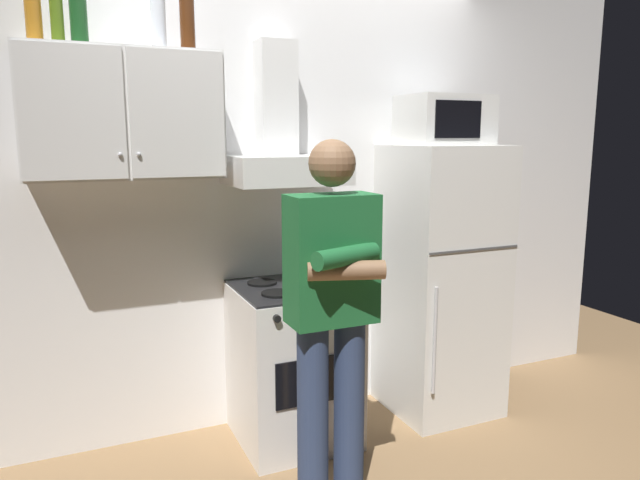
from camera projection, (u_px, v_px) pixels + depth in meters
ground_plane at (320, 456)px, 3.09m from camera, size 7.00×7.00×0.00m
back_wall_tiled at (278, 189)px, 3.39m from camera, size 4.80×0.10×2.70m
upper_cabinet at (123, 115)px, 2.78m from camera, size 0.90×0.37×0.60m
stove_oven at (293, 363)px, 3.22m from camera, size 0.60×0.62×0.87m
range_hood at (283, 146)px, 3.13m from camera, size 0.60×0.44×0.75m
refrigerator at (441, 280)px, 3.53m from camera, size 0.60×0.62×1.60m
microwave at (444, 120)px, 3.39m from camera, size 0.48×0.37×0.28m
person_standing at (332, 311)px, 2.57m from camera, size 0.38×0.33×1.64m
bottle_rum_dark at (187, 24)px, 2.83m from camera, size 0.07×0.07×0.27m
bottle_liquor_amber at (33, 12)px, 2.56m from camera, size 0.07×0.07×0.28m
bottle_olive_oil at (57, 19)px, 2.59m from camera, size 0.06×0.06×0.23m
bottle_vodka_clear at (158, 18)px, 2.77m from camera, size 0.07×0.07×0.31m
bottle_wine_green at (78, 12)px, 2.64m from camera, size 0.08×0.08×0.31m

